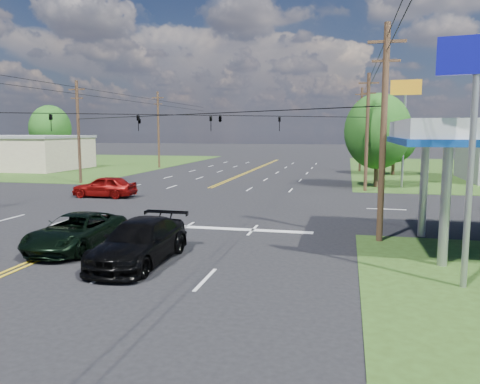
% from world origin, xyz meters
% --- Properties ---
extents(ground, '(280.00, 280.00, 0.00)m').
position_xyz_m(ground, '(0.00, 12.00, 0.00)').
color(ground, black).
rests_on(ground, ground).
extents(grass_nw, '(46.00, 48.00, 0.03)m').
position_xyz_m(grass_nw, '(-35.00, 44.00, 0.00)').
color(grass_nw, '#2B4315').
rests_on(grass_nw, ground).
extents(stop_bar, '(10.00, 0.50, 0.02)m').
position_xyz_m(stop_bar, '(5.00, 4.00, 0.00)').
color(stop_bar, silver).
rests_on(stop_bar, ground).
extents(retail_nw, '(16.00, 11.00, 4.00)m').
position_xyz_m(retail_nw, '(-30.00, 34.00, 2.00)').
color(retail_nw, '#BFA78F').
rests_on(retail_nw, ground).
extents(pole_se, '(1.60, 0.28, 9.50)m').
position_xyz_m(pole_se, '(13.00, 3.00, 4.92)').
color(pole_se, '#3D2B19').
rests_on(pole_se, ground).
extents(pole_nw, '(1.60, 0.28, 9.50)m').
position_xyz_m(pole_nw, '(-13.00, 21.00, 4.92)').
color(pole_nw, '#3D2B19').
rests_on(pole_nw, ground).
extents(pole_ne, '(1.60, 0.28, 9.50)m').
position_xyz_m(pole_ne, '(13.00, 21.00, 4.92)').
color(pole_ne, '#3D2B19').
rests_on(pole_ne, ground).
extents(pole_left_far, '(1.60, 0.28, 10.00)m').
position_xyz_m(pole_left_far, '(-13.00, 40.00, 5.17)').
color(pole_left_far, '#3D2B19').
rests_on(pole_left_far, ground).
extents(pole_right_far, '(1.60, 0.28, 10.00)m').
position_xyz_m(pole_right_far, '(13.00, 40.00, 5.17)').
color(pole_right_far, '#3D2B19').
rests_on(pole_right_far, ground).
extents(span_wire_signals, '(26.00, 18.00, 1.13)m').
position_xyz_m(span_wire_signals, '(0.00, 12.00, 6.00)').
color(span_wire_signals, black).
rests_on(span_wire_signals, ground).
extents(power_lines, '(26.04, 100.00, 0.64)m').
position_xyz_m(power_lines, '(0.00, 10.00, 8.60)').
color(power_lines, black).
rests_on(power_lines, ground).
extents(tree_right_a, '(5.70, 5.70, 8.18)m').
position_xyz_m(tree_right_a, '(14.00, 24.00, 4.87)').
color(tree_right_a, '#3D2B19').
rests_on(tree_right_a, ground).
extents(tree_right_b, '(4.94, 4.94, 7.09)m').
position_xyz_m(tree_right_b, '(16.50, 36.00, 4.22)').
color(tree_right_b, '#3D2B19').
rests_on(tree_right_b, ground).
extents(tree_far_l, '(6.08, 6.08, 8.72)m').
position_xyz_m(tree_far_l, '(-32.00, 44.00, 5.19)').
color(tree_far_l, '#3D2B19').
rests_on(tree_far_l, ground).
extents(pickup_dkgreen, '(2.47, 5.31, 1.47)m').
position_xyz_m(pickup_dkgreen, '(0.50, -1.24, 0.74)').
color(pickup_dkgreen, black).
rests_on(pickup_dkgreen, ground).
extents(suv_black, '(2.34, 5.58, 1.61)m').
position_xyz_m(suv_black, '(4.00, -2.58, 0.80)').
color(suv_black, black).
rests_on(suv_black, ground).
extents(sedan_red, '(4.75, 2.03, 1.60)m').
position_xyz_m(sedan_red, '(-6.08, 13.00, 0.80)').
color(sedan_red, maroon).
rests_on(sedan_red, ground).
extents(polesign_se, '(2.29, 0.61, 7.78)m').
position_xyz_m(polesign_se, '(15.19, -2.92, 6.11)').
color(polesign_se, '#A5A5AA').
rests_on(polesign_se, ground).
extents(polesign_ne, '(2.54, 0.47, 9.22)m').
position_xyz_m(polesign_ne, '(16.20, 24.31, 7.33)').
color(polesign_ne, '#A5A5AA').
rests_on(polesign_ne, ground).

